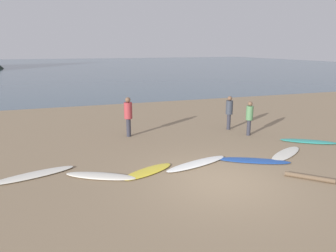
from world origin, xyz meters
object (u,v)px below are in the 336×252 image
object	(u,v)px
driftwood_log	(309,177)
surfboard_1	(101,176)
surfboard_0	(34,175)
person_0	(128,114)
surfboard_4	(253,161)
surfboard_2	(148,171)
person_1	(229,110)
surfboard_3	(197,164)
person_2	(249,116)
surfboard_5	(286,154)
surfboard_6	(308,141)

from	to	relation	value
driftwood_log	surfboard_1	bearing A→B (deg)	159.29
surfboard_0	person_0	size ratio (longest dim) A/B	1.42
surfboard_1	surfboard_4	world-z (taller)	surfboard_1
surfboard_2	person_1	xyz separation A→B (m)	(5.24, 4.07, 0.93)
surfboard_3	person_2	xyz separation A→B (m)	(3.79, 2.71, 0.88)
surfboard_1	surfboard_3	bearing A→B (deg)	28.97
person_2	surfboard_1	bearing A→B (deg)	-48.39
surfboard_3	driftwood_log	xyz separation A→B (m)	(2.72, -2.27, 0.02)
surfboard_0	person_2	xyz separation A→B (m)	(9.03, 1.94, 0.88)
surfboard_0	surfboard_4	distance (m)	7.34
surfboard_3	surfboard_0	bearing A→B (deg)	154.29
surfboard_0	person_0	world-z (taller)	person_0
person_0	driftwood_log	xyz separation A→B (m)	(4.15, -6.60, -0.98)
person_0	person_2	xyz separation A→B (m)	(5.22, -1.62, -0.13)
surfboard_0	surfboard_1	world-z (taller)	surfboard_1
surfboard_0	surfboard_4	xyz separation A→B (m)	(7.26, -1.11, -0.01)
surfboard_5	surfboard_2	bearing A→B (deg)	149.57
person_1	surfboard_6	bearing A→B (deg)	-40.61
surfboard_1	driftwood_log	xyz separation A→B (m)	(5.99, -2.26, 0.03)
surfboard_4	person_0	world-z (taller)	person_0
surfboard_2	surfboard_5	world-z (taller)	same
surfboard_3	person_1	size ratio (longest dim) A/B	1.57
surfboard_6	person_0	xyz separation A→B (m)	(-6.99, 3.43, 1.01)
surfboard_3	person_0	bearing A→B (deg)	90.80
person_0	person_1	xyz separation A→B (m)	(4.90, -0.35, -0.09)
surfboard_6	person_2	size ratio (longest dim) A/B	1.45
person_1	driftwood_log	xyz separation A→B (m)	(-0.75, -6.24, -0.89)
surfboard_0	surfboard_4	size ratio (longest dim) A/B	1.00
surfboard_1	person_2	world-z (taller)	person_2
surfboard_6	person_1	bearing A→B (deg)	157.92
surfboard_0	surfboard_4	world-z (taller)	surfboard_0
driftwood_log	surfboard_3	bearing A→B (deg)	140.14
surfboard_2	surfboard_4	world-z (taller)	surfboard_2
surfboard_2	person_2	distance (m)	6.29
surfboard_3	surfboard_6	xyz separation A→B (m)	(5.56, 0.89, -0.00)
surfboard_1	person_1	world-z (taller)	person_1
surfboard_6	driftwood_log	size ratio (longest dim) A/B	1.61
surfboard_3	person_2	size ratio (longest dim) A/B	1.64
surfboard_3	person_1	world-z (taller)	person_1
surfboard_2	surfboard_6	world-z (taller)	surfboard_6
surfboard_6	person_0	distance (m)	7.85
surfboard_0	surfboard_5	world-z (taller)	surfboard_0
surfboard_4	surfboard_6	distance (m)	3.75
surfboard_1	person_1	size ratio (longest dim) A/B	1.38
surfboard_0	surfboard_6	distance (m)	10.80
surfboard_0	surfboard_2	bearing A→B (deg)	-31.44
surfboard_3	driftwood_log	world-z (taller)	driftwood_log
driftwood_log	surfboard_0	bearing A→B (deg)	159.12
surfboard_5	person_2	size ratio (longest dim) A/B	1.43
surfboard_4	surfboard_6	bearing A→B (deg)	47.45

